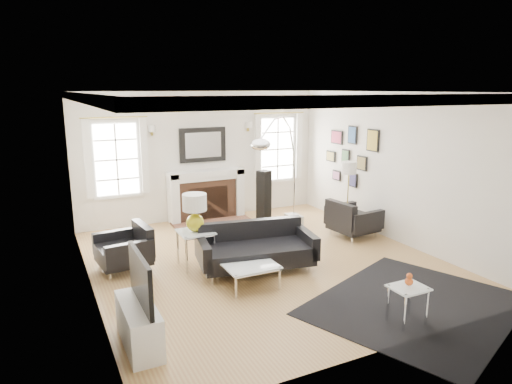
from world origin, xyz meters
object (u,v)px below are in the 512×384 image
sofa (255,249)px  arc_floor_lamp (279,171)px  fireplace (207,196)px  armchair_left (127,249)px  coffee_table (248,265)px  gourd_lamp (195,210)px  armchair_right (351,220)px

sofa → arc_floor_lamp: 1.95m
fireplace → sofa: size_ratio=0.86×
fireplace → armchair_left: bearing=-135.2°
fireplace → armchair_left: 3.03m
coffee_table → gourd_lamp: gourd_lamp is taller
fireplace → armchair_right: 3.20m
armchair_left → sofa: bearing=-25.7°
coffee_table → armchair_left: bearing=136.6°
fireplace → sofa: (-0.28, -3.03, -0.21)m
fireplace → gourd_lamp: bearing=-113.7°
coffee_table → armchair_right: bearing=22.8°
arc_floor_lamp → armchair_right: bearing=-24.8°
arc_floor_lamp → sofa: bearing=-131.7°
fireplace → armchair_right: bearing=-47.9°
fireplace → coffee_table: fireplace is taller
sofa → coffee_table: (-0.37, -0.52, -0.02)m
gourd_lamp → fireplace: bearing=66.3°
sofa → armchair_left: bearing=154.3°
armchair_left → gourd_lamp: bearing=-20.6°
armchair_right → gourd_lamp: bearing=-177.4°
fireplace → sofa: fireplace is taller
gourd_lamp → coffee_table: bearing=-65.8°
armchair_right → coffee_table: 3.02m
fireplace → gourd_lamp: size_ratio=2.75×
arc_floor_lamp → coffee_table: bearing=-130.1°
fireplace → arc_floor_lamp: 2.11m
sofa → armchair_right: 2.50m
sofa → coffee_table: size_ratio=2.57×
gourd_lamp → arc_floor_lamp: arc_floor_lamp is taller
armchair_right → gourd_lamp: gourd_lamp is taller
sofa → arc_floor_lamp: (1.12, 1.26, 0.99)m
sofa → coffee_table: bearing=-125.6°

